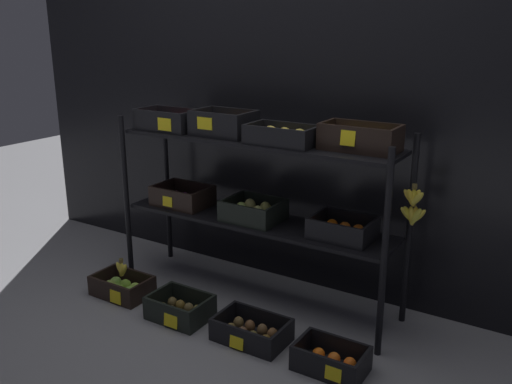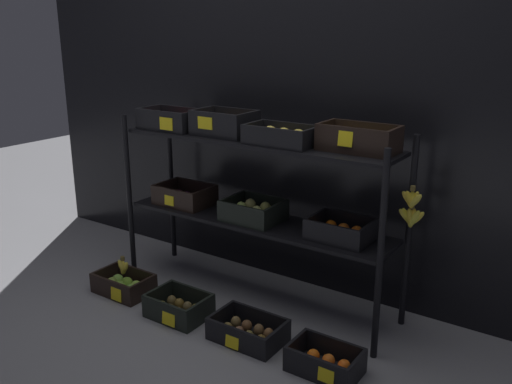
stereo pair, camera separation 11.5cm
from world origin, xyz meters
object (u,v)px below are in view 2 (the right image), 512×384
Objects in this scene: crate_ground_kiwi at (179,308)px; crate_ground_tangerine at (325,363)px; crate_ground_center_kiwi at (248,332)px; display_rack at (257,174)px; crate_ground_apple_green at (124,285)px; banana_bunch_loose at (123,267)px.

crate_ground_kiwi reaches higher than crate_ground_tangerine.
crate_ground_center_kiwi is 0.44m from crate_ground_tangerine.
crate_ground_tangerine is at bearing -2.75° from crate_ground_center_kiwi.
display_rack is 5.13× the size of crate_ground_apple_green.
display_rack reaches higher than crate_ground_tangerine.
display_rack is 15.31× the size of banana_bunch_loose.
crate_ground_center_kiwi is (0.22, -0.40, -0.70)m from display_rack.
crate_ground_tangerine reaches higher than crate_ground_center_kiwi.
crate_ground_apple_green is at bearing 178.83° from crate_ground_tangerine.
display_rack is 5.45× the size of crate_ground_kiwi.
crate_ground_kiwi is at bearing -118.77° from display_rack.
display_rack is at bearing 30.23° from banana_bunch_loose.
banana_bunch_loose is (-0.89, 0.00, 0.12)m from crate_ground_center_kiwi.
crate_ground_apple_green is 1.04× the size of crate_ground_tangerine.
crate_ground_tangerine is (0.44, -0.02, 0.00)m from crate_ground_center_kiwi.
crate_ground_tangerine is at bearing -1.07° from banana_bunch_loose.
crate_ground_center_kiwi is (0.44, 0.02, -0.00)m from crate_ground_kiwi.
display_rack is 0.97m from banana_bunch_loose.
display_rack is 1.05m from crate_ground_tangerine.
crate_ground_apple_green is 2.98× the size of banana_bunch_loose.
banana_bunch_loose is at bearing -15.44° from crate_ground_apple_green.
crate_ground_tangerine is at bearing -32.39° from display_rack.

